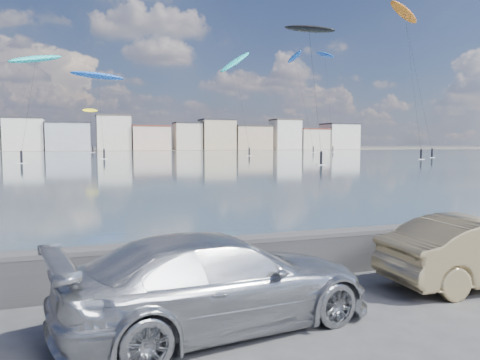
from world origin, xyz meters
name	(u,v)px	position (x,y,z in m)	size (l,w,h in m)	color
ground	(262,331)	(0.00, 0.00, 0.00)	(700.00, 700.00, 0.00)	#333335
bay_water	(92,158)	(0.00, 91.50, 0.01)	(500.00, 177.00, 0.00)	#374551
far_shore_strip	(84,150)	(0.00, 200.00, 0.01)	(500.00, 60.00, 0.00)	#4C473D
seawall	(217,259)	(0.00, 2.70, 0.58)	(400.00, 0.36, 1.08)	#28282B
far_buildings	(88,135)	(1.31, 186.00, 6.03)	(240.79, 13.26, 14.60)	beige
car_silver	(219,281)	(-0.63, 0.42, 0.80)	(2.23, 5.50, 1.59)	#ACAEB3
kitesurfer_0	(295,59)	(62.97, 129.19, 29.59)	(5.30, 11.69, 31.84)	blue
kitesurfer_5	(404,14)	(66.49, 81.34, 31.60)	(9.59, 13.03, 34.40)	orange
kitesurfer_6	(36,60)	(-9.01, 79.44, 16.99)	(10.02, 14.68, 18.87)	#19BFBF
kitesurfer_7	(97,76)	(1.41, 92.39, 16.41)	(10.74, 9.08, 17.60)	blue
kitesurfer_8	(90,111)	(1.61, 159.12, 13.72)	(6.90, 18.08, 15.20)	yellow
kitesurfer_9	(235,63)	(36.26, 109.16, 23.66)	(10.22, 16.17, 27.40)	#19BFBF
kitesurfer_11	(309,30)	(30.44, 57.10, 19.88)	(6.68, 11.66, 21.59)	black
kitesurfer_13	(325,56)	(78.64, 138.00, 33.00)	(6.35, 18.36, 35.81)	blue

